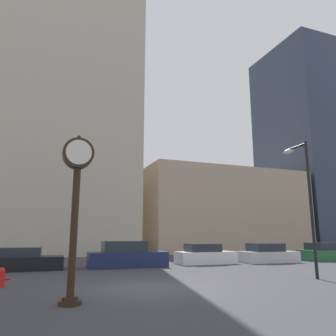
# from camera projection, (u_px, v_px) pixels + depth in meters

# --- Properties ---
(ground_plane) EXTENTS (200.00, 200.00, 0.00)m
(ground_plane) POSITION_uv_depth(u_px,v_px,m) (149.00, 288.00, 11.94)
(ground_plane) COLOR #38383D
(building_tall_tower) EXTENTS (15.09, 12.00, 35.69)m
(building_tall_tower) POSITION_uv_depth(u_px,v_px,m) (65.00, 90.00, 36.61)
(building_tall_tower) COLOR #BCB29E
(building_tall_tower) RESTS_ON ground_plane
(building_storefront_row) EXTENTS (19.27, 12.00, 9.34)m
(building_storefront_row) POSITION_uv_depth(u_px,v_px,m) (216.00, 212.00, 40.51)
(building_storefront_row) COLOR tan
(building_storefront_row) RESTS_ON ground_plane
(building_glass_modern) EXTENTS (11.36, 12.00, 29.10)m
(building_glass_modern) POSITION_uv_depth(u_px,v_px,m) (310.00, 147.00, 48.04)
(building_glass_modern) COLOR #2D384C
(building_glass_modern) RESTS_ON ground_plane
(street_clock) EXTENTS (0.91, 0.64, 4.88)m
(street_clock) POSITION_uv_depth(u_px,v_px,m) (76.00, 190.00, 9.65)
(street_clock) COLOR black
(street_clock) RESTS_ON ground_plane
(car_black) EXTENTS (4.44, 1.99, 1.23)m
(car_black) POSITION_uv_depth(u_px,v_px,m) (20.00, 261.00, 17.87)
(car_black) COLOR black
(car_black) RESTS_ON ground_plane
(car_navy) EXTENTS (4.69, 1.89, 1.53)m
(car_navy) POSITION_uv_depth(u_px,v_px,m) (127.00, 256.00, 19.58)
(car_navy) COLOR #19234C
(car_navy) RESTS_ON ground_plane
(car_white) EXTENTS (3.95, 1.84, 1.31)m
(car_white) POSITION_uv_depth(u_px,v_px,m) (205.00, 255.00, 21.92)
(car_white) COLOR silver
(car_white) RESTS_ON ground_plane
(car_silver) EXTENTS (4.05, 2.09, 1.31)m
(car_silver) POSITION_uv_depth(u_px,v_px,m) (267.00, 254.00, 23.05)
(car_silver) COLOR #BCBCC1
(car_silver) RESTS_ON ground_plane
(car_green) EXTENTS (3.89, 1.91, 1.31)m
(car_green) POSITION_uv_depth(u_px,v_px,m) (325.00, 253.00, 24.84)
(car_green) COLOR #236038
(car_green) RESTS_ON ground_plane
(fire_hydrant_far) EXTENTS (0.61, 0.27, 0.71)m
(fire_hydrant_far) POSITION_uv_depth(u_px,v_px,m) (1.00, 277.00, 12.08)
(fire_hydrant_far) COLOR red
(fire_hydrant_far) RESTS_ON ground_plane
(street_lamp_right) EXTENTS (0.36, 1.57, 6.24)m
(street_lamp_right) POSITION_uv_depth(u_px,v_px,m) (303.00, 186.00, 15.47)
(street_lamp_right) COLOR black
(street_lamp_right) RESTS_ON ground_plane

